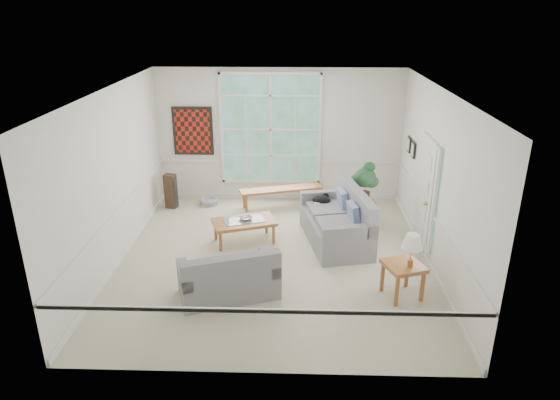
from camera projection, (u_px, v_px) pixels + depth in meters
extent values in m
cube|color=#BBB69C|center=(274.00, 258.00, 9.00)|extent=(5.50, 6.00, 0.01)
cube|color=white|center=(273.00, 90.00, 7.89)|extent=(5.50, 6.00, 0.02)
cube|color=white|center=(280.00, 136.00, 11.23)|extent=(5.50, 0.02, 3.00)
cube|color=white|center=(262.00, 267.00, 5.65)|extent=(5.50, 0.02, 3.00)
cube|color=white|center=(113.00, 178.00, 8.52)|extent=(0.02, 6.00, 3.00)
cube|color=white|center=(437.00, 181.00, 8.36)|extent=(0.02, 6.00, 3.00)
cube|color=white|center=(271.00, 129.00, 11.14)|extent=(2.30, 0.08, 2.40)
cube|color=white|center=(424.00, 194.00, 9.08)|extent=(0.08, 0.90, 2.10)
cube|color=white|center=(433.00, 201.00, 8.46)|extent=(0.08, 0.26, 1.90)
cube|color=maroon|center=(193.00, 131.00, 11.20)|extent=(0.90, 0.06, 1.10)
cube|color=black|center=(413.00, 150.00, 9.97)|extent=(0.04, 0.26, 0.32)
cube|color=black|center=(409.00, 144.00, 10.34)|extent=(0.04, 0.26, 0.32)
cube|color=gray|center=(336.00, 217.00, 9.42)|extent=(1.35, 2.07, 1.03)
cube|color=gray|center=(228.00, 272.00, 7.73)|extent=(1.67, 1.22, 0.81)
cube|color=#9F5C2B|center=(244.00, 231.00, 9.54)|extent=(1.31, 0.99, 0.44)
imported|color=#A0A0A5|center=(246.00, 218.00, 9.49)|extent=(0.42, 0.42, 0.07)
cube|color=#9F5C2B|center=(281.00, 197.00, 11.20)|extent=(1.87, 0.88, 0.43)
cube|color=#9F5C2B|center=(360.00, 211.00, 10.38)|extent=(0.63, 0.63, 0.49)
cube|color=#9F5C2B|center=(402.00, 280.00, 7.74)|extent=(0.71, 0.71, 0.56)
cylinder|color=gray|center=(209.00, 201.00, 11.38)|extent=(0.56, 0.56, 0.13)
cube|color=#3B2619|center=(171.00, 191.00, 11.08)|extent=(0.28, 0.25, 0.78)
ellipsoid|color=black|center=(321.00, 200.00, 9.99)|extent=(0.40, 0.31, 0.18)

